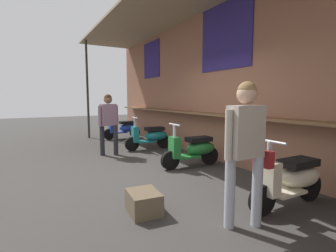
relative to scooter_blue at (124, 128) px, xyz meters
The scene contains 9 objects.
ground_plane 4.64m from the scooter_blue, 13.52° to the right, with size 35.50×35.50×0.00m, color #383533.
market_stall_facade 4.88m from the scooter_blue, 10.21° to the left, with size 12.68×2.28×3.84m.
scooter_blue is the anchor object (origin of this frame).
scooter_teal 2.27m from the scooter_blue, ahead, with size 0.50×1.40×0.97m.
scooter_green 4.44m from the scooter_blue, ahead, with size 0.49×1.40×0.97m.
scooter_cream 6.76m from the scooter_blue, ahead, with size 0.46×1.40×0.97m.
shopper_browsing 6.93m from the scooter_blue, ahead, with size 0.26×0.66×1.68m.
shopper_passing 2.80m from the scooter_blue, 28.13° to the right, with size 0.26×0.55×1.60m.
merchandise_crate 6.24m from the scooter_blue, 17.54° to the right, with size 0.48×0.38×0.28m, color brown.
Camera 1 is at (4.32, -2.07, 1.49)m, focal length 26.69 mm.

